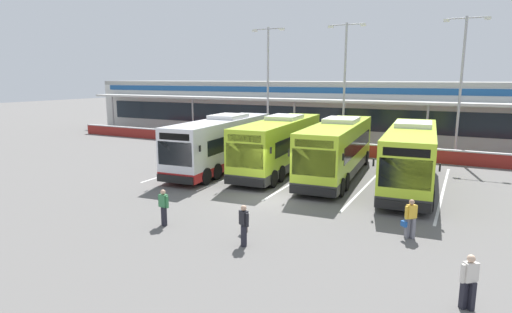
% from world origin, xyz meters
% --- Properties ---
extents(ground_plane, '(200.00, 200.00, 0.00)m').
position_xyz_m(ground_plane, '(0.00, 0.00, 0.00)').
color(ground_plane, '#605E5B').
extents(terminal_building, '(70.00, 13.00, 6.00)m').
position_xyz_m(terminal_building, '(-0.00, 26.91, 3.01)').
color(terminal_building, silver).
rests_on(terminal_building, ground).
extents(red_barrier_wall, '(60.00, 0.40, 1.10)m').
position_xyz_m(red_barrier_wall, '(0.00, 14.50, 0.56)').
color(red_barrier_wall, maroon).
rests_on(red_barrier_wall, ground).
extents(coach_bus_leftmost, '(3.66, 12.30, 3.78)m').
position_xyz_m(coach_bus_leftmost, '(-6.11, 5.48, 1.79)').
color(coach_bus_leftmost, silver).
rests_on(coach_bus_leftmost, ground).
extents(coach_bus_left_centre, '(3.66, 12.30, 3.78)m').
position_xyz_m(coach_bus_left_centre, '(-2.22, 6.78, 1.79)').
color(coach_bus_left_centre, '#B7DB2D').
rests_on(coach_bus_left_centre, ground).
extents(coach_bus_centre, '(3.66, 12.30, 3.78)m').
position_xyz_m(coach_bus_centre, '(1.92, 6.68, 1.79)').
color(coach_bus_centre, '#B7DB2D').
rests_on(coach_bus_centre, ground).
extents(coach_bus_right_centre, '(3.66, 12.30, 3.78)m').
position_xyz_m(coach_bus_right_centre, '(6.49, 6.17, 1.79)').
color(coach_bus_right_centre, '#B7DB2D').
rests_on(coach_bus_right_centre, ground).
extents(bay_stripe_far_west, '(0.14, 13.00, 0.01)m').
position_xyz_m(bay_stripe_far_west, '(-8.40, 6.00, 0.00)').
color(bay_stripe_far_west, silver).
rests_on(bay_stripe_far_west, ground).
extents(bay_stripe_west, '(0.14, 13.00, 0.01)m').
position_xyz_m(bay_stripe_west, '(-4.20, 6.00, 0.00)').
color(bay_stripe_west, silver).
rests_on(bay_stripe_west, ground).
extents(bay_stripe_mid_west, '(0.14, 13.00, 0.01)m').
position_xyz_m(bay_stripe_mid_west, '(0.00, 6.00, 0.00)').
color(bay_stripe_mid_west, silver).
rests_on(bay_stripe_mid_west, ground).
extents(bay_stripe_centre, '(0.14, 13.00, 0.01)m').
position_xyz_m(bay_stripe_centre, '(4.20, 6.00, 0.00)').
color(bay_stripe_centre, silver).
rests_on(bay_stripe_centre, ground).
extents(bay_stripe_mid_east, '(0.14, 13.00, 0.01)m').
position_xyz_m(bay_stripe_mid_east, '(8.40, 6.00, 0.00)').
color(bay_stripe_mid_east, silver).
rests_on(bay_stripe_mid_east, ground).
extents(pedestrian_with_handbag, '(0.58, 0.55, 1.62)m').
position_xyz_m(pedestrian_with_handbag, '(7.59, -2.45, 0.86)').
color(pedestrian_with_handbag, slate).
rests_on(pedestrian_with_handbag, ground).
extents(pedestrian_in_dark_coat, '(0.52, 0.40, 1.62)m').
position_xyz_m(pedestrian_in_dark_coat, '(2.00, -6.15, 0.87)').
color(pedestrian_in_dark_coat, black).
rests_on(pedestrian_in_dark_coat, ground).
extents(pedestrian_child, '(0.33, 0.19, 1.00)m').
position_xyz_m(pedestrian_child, '(1.37, -4.88, 0.54)').
color(pedestrian_child, '#4C4238').
rests_on(pedestrian_child, ground).
extents(pedestrian_near_bin, '(0.54, 0.33, 1.62)m').
position_xyz_m(pedestrian_near_bin, '(-2.20, -5.78, 0.87)').
color(pedestrian_near_bin, black).
rests_on(pedestrian_near_bin, ground).
extents(pedestrian_approaching_bus, '(0.47, 0.41, 1.62)m').
position_xyz_m(pedestrian_approaching_bus, '(9.71, -7.25, 0.87)').
color(pedestrian_approaching_bus, black).
rests_on(pedestrian_approaching_bus, ground).
extents(lamp_post_west, '(3.24, 0.28, 11.00)m').
position_xyz_m(lamp_post_west, '(-7.79, 16.45, 6.29)').
color(lamp_post_west, '#9E9EA3').
rests_on(lamp_post_west, ground).
extents(lamp_post_centre, '(3.24, 0.28, 11.00)m').
position_xyz_m(lamp_post_centre, '(-0.51, 16.69, 6.29)').
color(lamp_post_centre, '#9E9EA3').
rests_on(lamp_post_centre, ground).
extents(lamp_post_east, '(3.24, 0.28, 11.00)m').
position_xyz_m(lamp_post_east, '(8.62, 16.99, 6.29)').
color(lamp_post_east, '#9E9EA3').
rests_on(lamp_post_east, ground).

